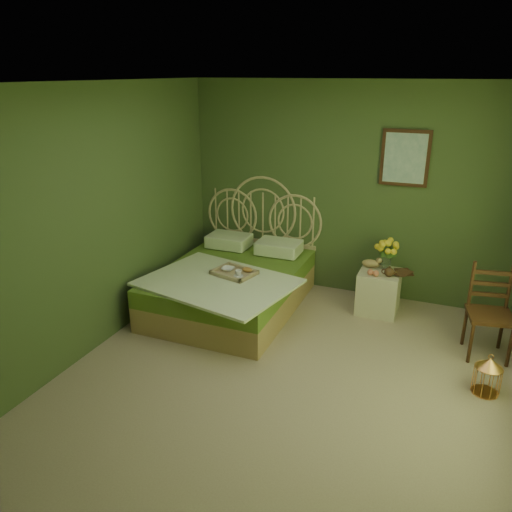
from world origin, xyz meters
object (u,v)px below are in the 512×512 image
at_px(bed, 233,282).
at_px(nightstand, 380,284).
at_px(chair, 491,305).
at_px(birdcage, 487,376).

bearing_deg(bed, nightstand, 17.01).
height_order(chair, birdcage, chair).
xyz_separation_m(nightstand, birdcage, (1.15, -1.27, -0.17)).
distance_m(nightstand, chair, 1.27).
distance_m(chair, birdcage, 0.83).
bearing_deg(nightstand, birdcage, -47.86).
relative_size(bed, chair, 2.42).
bearing_deg(chair, birdcage, -99.75).
xyz_separation_m(bed, nightstand, (1.65, 0.50, 0.04)).
bearing_deg(chair, bed, 170.01).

